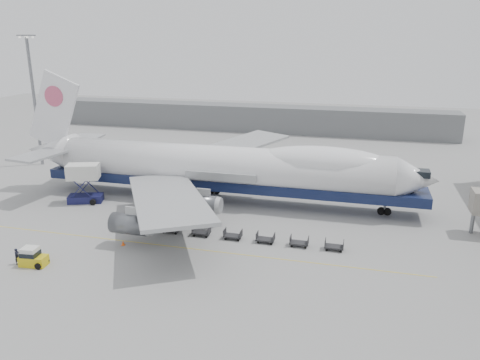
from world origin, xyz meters
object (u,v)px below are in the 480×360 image
(catering_truck, at_px, (84,181))
(airliner, at_px, (225,167))
(baggage_tug, at_px, (32,257))
(ground_worker, at_px, (17,256))

(catering_truck, bearing_deg, airliner, -3.52)
(baggage_tug, bearing_deg, catering_truck, 100.80)
(airliner, height_order, catering_truck, airliner)
(catering_truck, distance_m, baggage_tug, 21.63)
(airliner, relative_size, ground_worker, 34.67)
(baggage_tug, bearing_deg, airliner, 54.76)
(catering_truck, xyz_separation_m, baggage_tug, (6.08, -20.61, -2.48))
(catering_truck, xyz_separation_m, ground_worker, (4.21, -20.80, -2.48))
(catering_truck, relative_size, ground_worker, 3.18)
(airliner, distance_m, ground_worker, 32.13)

